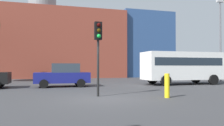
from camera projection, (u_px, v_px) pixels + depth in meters
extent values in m
plane|color=#38383A|center=(104.00, 99.00, 10.63)|extent=(200.00, 200.00, 0.00)
cube|color=brown|center=(42.00, 45.00, 33.60)|extent=(22.87, 10.35, 9.41)
cube|color=#2D4C7F|center=(139.00, 46.00, 37.79)|extent=(7.95, 9.31, 9.84)
cylinder|color=slate|center=(42.00, 7.00, 33.71)|extent=(4.00, 4.00, 2.00)
cylinder|color=black|center=(1.00, 83.00, 16.72)|extent=(0.63, 0.22, 0.63)
cube|color=navy|center=(62.00, 78.00, 17.04)|extent=(4.01, 1.72, 0.76)
cube|color=#333D47|center=(65.00, 68.00, 17.11)|extent=(2.01, 1.53, 0.67)
cylinder|color=black|center=(44.00, 84.00, 15.83)|extent=(0.61, 0.21, 0.61)
cylinder|color=black|center=(44.00, 82.00, 17.53)|extent=(0.61, 0.21, 0.61)
cylinder|color=black|center=(81.00, 83.00, 16.53)|extent=(0.61, 0.21, 0.61)
cylinder|color=black|center=(78.00, 82.00, 18.23)|extent=(0.61, 0.21, 0.61)
cube|color=white|center=(182.00, 66.00, 19.49)|extent=(6.80, 2.30, 2.30)
cube|color=#1E2833|center=(182.00, 62.00, 19.49)|extent=(6.26, 2.32, 0.64)
cylinder|color=black|center=(166.00, 81.00, 17.74)|extent=(0.84, 0.28, 0.84)
cylinder|color=black|center=(152.00, 79.00, 19.99)|extent=(0.84, 0.28, 0.84)
cylinder|color=black|center=(213.00, 80.00, 18.94)|extent=(0.84, 0.28, 0.84)
cylinder|color=black|center=(196.00, 78.00, 21.19)|extent=(0.84, 0.28, 0.84)
cylinder|color=black|center=(98.00, 68.00, 11.47)|extent=(0.12, 0.12, 2.85)
cube|color=black|center=(98.00, 31.00, 11.50)|extent=(0.38, 0.26, 0.90)
sphere|color=#3C0605|center=(99.00, 25.00, 11.37)|extent=(0.20, 0.20, 0.20)
sphere|color=#3C2905|center=(99.00, 30.00, 11.37)|extent=(0.20, 0.20, 0.20)
sphere|color=green|center=(99.00, 36.00, 11.36)|extent=(0.20, 0.20, 0.20)
cylinder|color=yellow|center=(167.00, 86.00, 10.95)|extent=(0.24, 0.24, 1.16)
cylinder|color=#59595E|center=(220.00, 42.00, 23.08)|extent=(0.16, 0.16, 8.01)
cube|color=#B2B2B2|center=(220.00, 1.00, 23.16)|extent=(0.80, 0.24, 0.20)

